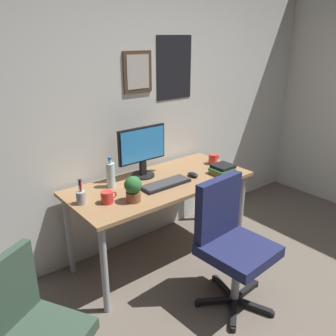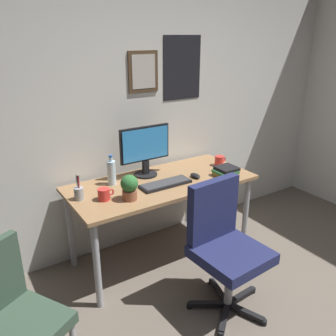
% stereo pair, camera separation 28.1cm
% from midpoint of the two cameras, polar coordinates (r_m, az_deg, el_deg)
% --- Properties ---
extents(wall_back, '(4.40, 0.10, 2.60)m').
position_cam_midpoint_polar(wall_back, '(3.21, -6.20, 10.26)').
color(wall_back, silver).
rests_on(wall_back, ground_plane).
extents(desk, '(1.56, 0.70, 0.73)m').
position_cam_midpoint_polar(desk, '(2.97, -3.92, -3.66)').
color(desk, '#936D47').
rests_on(desk, ground_plane).
extents(office_chair, '(0.56, 0.57, 0.95)m').
position_cam_midpoint_polar(office_chair, '(2.56, 6.91, -11.27)').
color(office_chair, '#1E234C').
rests_on(office_chair, ground_plane).
extents(side_chair, '(0.57, 0.57, 0.88)m').
position_cam_midpoint_polar(side_chair, '(2.11, -25.59, -22.45)').
color(side_chair, '#334738').
rests_on(side_chair, ground_plane).
extents(monitor, '(0.46, 0.20, 0.43)m').
position_cam_midpoint_polar(monitor, '(2.98, -6.90, 2.93)').
color(monitor, black).
rests_on(monitor, desk).
extents(keyboard, '(0.43, 0.15, 0.03)m').
position_cam_midpoint_polar(keyboard, '(2.86, -3.22, -2.64)').
color(keyboard, black).
rests_on(keyboard, desk).
extents(computer_mouse, '(0.06, 0.11, 0.04)m').
position_cam_midpoint_polar(computer_mouse, '(3.02, 1.42, -1.14)').
color(computer_mouse, black).
rests_on(computer_mouse, desk).
extents(water_bottle, '(0.07, 0.07, 0.25)m').
position_cam_midpoint_polar(water_bottle, '(2.85, -12.09, -1.10)').
color(water_bottle, silver).
rests_on(water_bottle, desk).
extents(coffee_mug_near, '(0.13, 0.09, 0.09)m').
position_cam_midpoint_polar(coffee_mug_near, '(2.62, -12.88, -4.70)').
color(coffee_mug_near, red).
rests_on(coffee_mug_near, desk).
extents(coffee_mug_far, '(0.12, 0.08, 0.09)m').
position_cam_midpoint_polar(coffee_mug_far, '(3.33, 4.96, 1.43)').
color(coffee_mug_far, red).
rests_on(coffee_mug_far, desk).
extents(potted_plant, '(0.13, 0.13, 0.19)m').
position_cam_midpoint_polar(potted_plant, '(2.58, -8.81, -3.31)').
color(potted_plant, brown).
rests_on(potted_plant, desk).
extents(pen_cup, '(0.07, 0.07, 0.20)m').
position_cam_midpoint_polar(pen_cup, '(2.65, -16.92, -4.56)').
color(pen_cup, '#9EA0A5').
rests_on(pen_cup, desk).
extents(book_stack_left, '(0.19, 0.17, 0.08)m').
position_cam_midpoint_polar(book_stack_left, '(3.10, 6.23, -0.24)').
color(book_stack_left, gold).
rests_on(book_stack_left, desk).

